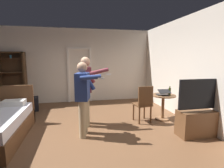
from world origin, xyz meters
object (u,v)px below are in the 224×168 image
Objects in this scene: side_table at (163,103)px; person_blue_shirt at (83,94)px; bookshelf at (13,77)px; wooden_chair at (144,102)px; tv_flatscreen at (200,118)px; bottle_on_table at (170,91)px; suitcase_dark at (29,104)px; laptop at (163,93)px; person_striped_shirt at (86,86)px.

side_table is 0.43× the size of person_blue_shirt.
bookshelf is 1.96× the size of wooden_chair.
bottle_on_table is (-0.15, 1.05, 0.42)m from tv_flatscreen.
bottle_on_table is at bearing 2.82° from wooden_chair.
bookshelf is at bearing 127.93° from person_blue_shirt.
tv_flatscreen is 2.31× the size of suitcase_dark.
bookshelf reaches higher than side_table.
laptop is 2.10m from person_striped_shirt.
bottle_on_table is 0.15× the size of person_striped_shirt.
side_table is 4.23m from suitcase_dark.
bookshelf is 3.43m from person_striped_shirt.
person_striped_shirt is 2.52m from suitcase_dark.
bottle_on_table is at bearing -27.92° from bookshelf.
suitcase_dark is (-4.18, 2.76, -0.17)m from tv_flatscreen.
bookshelf is at bearing 152.13° from side_table.
tv_flatscreen is at bearing -73.39° from laptop.
person_blue_shirt is 2.96× the size of suitcase_dark.
bookshelf is 2.77× the size of side_table.
person_striped_shirt is (-2.26, 0.11, 0.20)m from bottle_on_table.
suitcase_dark is at bearing 146.56° from tv_flatscreen.
person_striped_shirt reaches higher than wooden_chair.
person_blue_shirt is (2.34, -3.01, -0.10)m from bookshelf.
tv_flatscreen is 1.19m from laptop.
bookshelf is at bearing 147.26° from wooden_chair.
bottle_on_table reaches higher than side_table.
bookshelf is 6.05m from tv_flatscreen.
suitcase_dark is at bearing 156.98° from bottle_on_table.
wooden_chair is (-0.92, 1.01, 0.16)m from tv_flatscreen.
bottle_on_table is 0.46× the size of suitcase_dark.
person_blue_shirt is at bearing 167.94° from tv_flatscreen.
person_striped_shirt reaches higher than side_table.
laptop is at bearing -127.93° from side_table.
bookshelf is 1.19× the size of person_blue_shirt.
tv_flatscreen is 1.17m from side_table.
wooden_chair is 1.56m from person_striped_shirt.
person_striped_shirt is 3.17× the size of suitcase_dark.
laptop is 1.38× the size of bottle_on_table.
person_striped_shirt is at bearing 179.30° from side_table.
side_table is 0.40× the size of person_striped_shirt.
person_striped_shirt is at bearing -51.80° from suitcase_dark.
person_blue_shirt is at bearing -165.15° from side_table.
suitcase_dark is at bearing 137.81° from person_striped_shirt.
bottle_on_table is (0.17, -0.04, 0.05)m from laptop.
person_striped_shirt is at bearing 174.48° from wooden_chair.
wooden_chair is at bearing -172.84° from laptop.
tv_flatscreen is 5.01m from suitcase_dark.
wooden_chair is at bearing -32.74° from bookshelf.
side_table is 0.37m from bottle_on_table.
person_blue_shirt is at bearing -100.06° from person_striped_shirt.
side_table is 1.27× the size of suitcase_dark.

